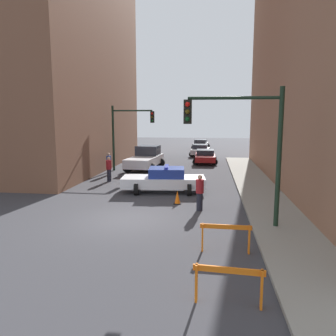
{
  "coord_description": "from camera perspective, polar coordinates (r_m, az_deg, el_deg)",
  "views": [
    {
      "loc": [
        3.38,
        -12.85,
        4.16
      ],
      "look_at": [
        0.9,
        6.12,
        1.28
      ],
      "focal_mm": 35.0,
      "sensor_mm": 36.0,
      "label": 1
    }
  ],
  "objects": [
    {
      "name": "ground_plane",
      "position": [
        13.92,
        -7.04,
        -8.89
      ],
      "size": [
        120.0,
        120.0,
        0.0
      ],
      "primitive_type": "plane",
      "color": "#38383D"
    },
    {
      "name": "sidewalk_right",
      "position": [
        13.78,
        19.15,
        -9.24
      ],
      "size": [
        2.4,
        44.0,
        0.12
      ],
      "color": "gray",
      "rests_on": "ground_plane"
    },
    {
      "name": "building_corner_left",
      "position": [
        31.9,
        -23.44,
        21.94
      ],
      "size": [
        14.0,
        20.0,
        23.81
      ],
      "color": "brown",
      "rests_on": "ground_plane"
    },
    {
      "name": "traffic_light_near",
      "position": [
        12.54,
        13.68,
        5.44
      ],
      "size": [
        3.64,
        0.35,
        5.2
      ],
      "color": "black",
      "rests_on": "sidewalk_right"
    },
    {
      "name": "traffic_light_far",
      "position": [
        26.42,
        -7.26,
        6.84
      ],
      "size": [
        3.44,
        0.35,
        5.2
      ],
      "color": "black",
      "rests_on": "ground_plane"
    },
    {
      "name": "police_car",
      "position": [
        18.73,
        -0.66,
        -2.01
      ],
      "size": [
        4.86,
        2.66,
        1.52
      ],
      "rotation": [
        0.0,
        0.0,
        1.67
      ],
      "color": "white",
      "rests_on": "ground_plane"
    },
    {
      "name": "white_truck",
      "position": [
        27.21,
        -3.93,
        1.67
      ],
      "size": [
        2.89,
        5.53,
        1.9
      ],
      "rotation": [
        0.0,
        0.0,
        -0.07
      ],
      "color": "silver",
      "rests_on": "ground_plane"
    },
    {
      "name": "parked_car_near",
      "position": [
        31.01,
        6.48,
        2.05
      ],
      "size": [
        2.35,
        4.34,
        1.31
      ],
      "rotation": [
        0.0,
        0.0,
        0.02
      ],
      "color": "maroon",
      "rests_on": "ground_plane"
    },
    {
      "name": "parked_car_mid",
      "position": [
        37.26,
        5.68,
        3.15
      ],
      "size": [
        2.46,
        4.41,
        1.31
      ],
      "rotation": [
        0.0,
        0.0,
        -0.07
      ],
      "color": "silver",
      "rests_on": "ground_plane"
    },
    {
      "name": "parked_car_far",
      "position": [
        46.02,
        5.74,
        4.17
      ],
      "size": [
        2.55,
        4.46,
        1.31
      ],
      "rotation": [
        0.0,
        0.0,
        -0.1
      ],
      "color": "#474C51",
      "rests_on": "ground_plane"
    },
    {
      "name": "pedestrian_crossing",
      "position": [
        22.21,
        -10.25,
        -0.12
      ],
      "size": [
        0.51,
        0.51,
        1.66
      ],
      "rotation": [
        0.0,
        0.0,
        0.74
      ],
      "color": "black",
      "rests_on": "ground_plane"
    },
    {
      "name": "pedestrian_corner",
      "position": [
        24.74,
        -10.28,
        0.76
      ],
      "size": [
        0.49,
        0.49,
        1.66
      ],
      "rotation": [
        0.0,
        0.0,
        4.22
      ],
      "color": "black",
      "rests_on": "ground_plane"
    },
    {
      "name": "pedestrian_sidewalk",
      "position": [
        14.99,
        5.55,
        -4.2
      ],
      "size": [
        0.51,
        0.51,
        1.66
      ],
      "rotation": [
        0.0,
        0.0,
        0.75
      ],
      "color": "black",
      "rests_on": "ground_plane"
    },
    {
      "name": "barrier_front",
      "position": [
        7.83,
        10.5,
        -18.51
      ],
      "size": [
        1.6,
        0.27,
        0.9
      ],
      "rotation": [
        0.0,
        0.0,
        -0.08
      ],
      "color": "orange",
      "rests_on": "ground_plane"
    },
    {
      "name": "barrier_mid",
      "position": [
        10.58,
        10.01,
        -11.15
      ],
      "size": [
        1.6,
        0.18,
        0.9
      ],
      "rotation": [
        0.0,
        0.0,
        -0.01
      ],
      "color": "orange",
      "rests_on": "ground_plane"
    },
    {
      "name": "traffic_cone",
      "position": [
        16.2,
        1.65,
        -5.17
      ],
      "size": [
        0.36,
        0.36,
        0.66
      ],
      "color": "black",
      "rests_on": "ground_plane"
    }
  ]
}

